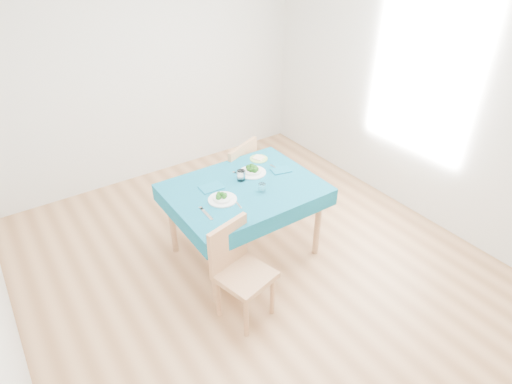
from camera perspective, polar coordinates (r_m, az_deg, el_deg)
room_shell at (r=3.36m, az=0.00°, el=7.16°), size 4.02×4.52×2.73m
table at (r=4.06m, az=-1.52°, el=-3.85°), size 1.34×1.02×0.76m
chair_near at (r=3.38m, az=-1.50°, el=-10.32°), size 0.48×0.51×0.98m
chair_far at (r=4.61m, az=-3.93°, el=3.98°), size 0.63×0.65×1.17m
bowl_near at (r=3.65m, az=-4.51°, el=-0.60°), size 0.25×0.25×0.08m
bowl_far at (r=4.03m, az=-0.48°, el=3.03°), size 0.26×0.26×0.08m
fork_near at (r=3.52m, az=-6.63°, el=-2.91°), size 0.03×0.20×0.00m
knife_near at (r=3.63m, az=-2.59°, el=-1.41°), size 0.05×0.20×0.00m
fork_far at (r=4.02m, az=-1.71°, el=2.27°), size 0.11×0.19×0.00m
knife_far at (r=4.12m, az=2.97°, el=3.07°), size 0.04×0.23×0.00m
napkin_near at (r=3.84m, az=-5.92°, el=0.61°), size 0.21×0.15×0.01m
napkin_far at (r=4.09m, az=3.36°, el=2.92°), size 0.20×0.16×0.01m
tumbler_center at (r=3.92m, az=-1.99°, el=2.21°), size 0.08×0.08×0.10m
tumbler_side at (r=3.75m, az=0.81°, el=0.55°), size 0.07×0.07×0.08m
side_plate at (r=4.29m, az=0.37°, el=4.45°), size 0.18×0.18×0.01m
bread_slice at (r=4.29m, az=0.37°, el=4.59°), size 0.13×0.13×0.01m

